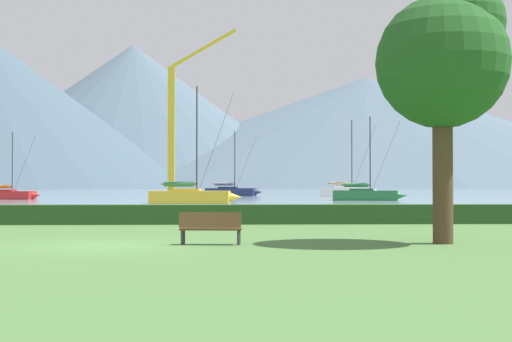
# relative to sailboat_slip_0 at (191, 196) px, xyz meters

# --- Properties ---
(ground_plane) EXTENTS (1000.00, 1000.00, 0.00)m
(ground_plane) POSITION_rel_sailboat_slip_0_xyz_m (-0.13, -44.60, -0.70)
(ground_plane) COLOR #477038
(harbor_water) EXTENTS (320.00, 246.00, 0.00)m
(harbor_water) POSITION_rel_sailboat_slip_0_xyz_m (-0.13, 92.40, -0.70)
(harbor_water) COLOR gray
(harbor_water) RESTS_ON ground_plane
(hedge_line) EXTENTS (80.00, 1.20, 0.85)m
(hedge_line) POSITION_rel_sailboat_slip_0_xyz_m (-0.13, -33.60, -0.27)
(hedge_line) COLOR #284C23
(hedge_line) RESTS_ON ground_plane
(sailboat_slip_0) EXTENTS (8.48, 3.06, 10.73)m
(sailboat_slip_0) POSITION_rel_sailboat_slip_0_xyz_m (0.00, 0.00, 0.00)
(sailboat_slip_0) COLOR gold
(sailboat_slip_0) RESTS_ON harbor_water
(sailboat_slip_2) EXTENTS (8.96, 3.33, 11.12)m
(sailboat_slip_2) POSITION_rel_sailboat_slip_0_xyz_m (20.78, 37.06, 0.04)
(sailboat_slip_2) COLOR white
(sailboat_slip_2) RESTS_ON harbor_water
(sailboat_slip_4) EXTENTS (8.67, 4.24, 9.67)m
(sailboat_slip_4) POSITION_rel_sailboat_slip_0_xyz_m (3.85, 41.10, 0.00)
(sailboat_slip_4) COLOR navy
(sailboat_slip_4) RESTS_ON harbor_water
(sailboat_slip_5) EXTENTS (7.14, 3.09, 7.76)m
(sailboat_slip_5) POSITION_rel_sailboat_slip_0_xyz_m (-22.00, 17.87, -0.12)
(sailboat_slip_5) COLOR red
(sailboat_slip_5) RESTS_ON harbor_water
(sailboat_slip_6) EXTENTS (8.09, 3.48, 9.08)m
(sailboat_slip_6) POSITION_rel_sailboat_slip_0_xyz_m (18.27, 11.13, -0.05)
(sailboat_slip_6) COLOR #236B38
(sailboat_slip_6) RESTS_ON harbor_water
(park_bench_near_path) EXTENTS (1.82, 0.63, 0.95)m
(park_bench_near_path) POSITION_rel_sailboat_slip_0_xyz_m (2.89, -44.38, -0.16)
(park_bench_near_path) COLOR brown
(park_bench_near_path) RESTS_ON ground_plane
(park_tree) EXTENTS (3.93, 3.93, 7.83)m
(park_tree) POSITION_rel_sailboat_slip_0_xyz_m (9.87, -44.22, 4.86)
(park_tree) COLOR #4C3823
(park_tree) RESTS_ON ground_plane
(dock_crane) EXTENTS (8.80, 2.00, 20.50)m
(dock_crane) POSITION_rel_sailboat_slip_0_xyz_m (-3.14, 20.04, 6.62)
(dock_crane) COLOR #333338
(dock_crane) RESTS_ON ground_plane
(distant_hill_central_peak) EXTENTS (354.44, 354.44, 64.73)m
(distant_hill_central_peak) POSITION_rel_sailboat_slip_0_xyz_m (84.66, 347.19, 31.67)
(distant_hill_central_peak) COLOR #4C6070
(distant_hill_central_peak) RESTS_ON ground_plane
(distant_hill_east_ridge) EXTENTS (208.58, 208.58, 77.66)m
(distant_hill_east_ridge) POSITION_rel_sailboat_slip_0_xyz_m (-48.50, 320.32, 38.13)
(distant_hill_east_ridge) COLOR #4C6070
(distant_hill_east_ridge) RESTS_ON ground_plane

